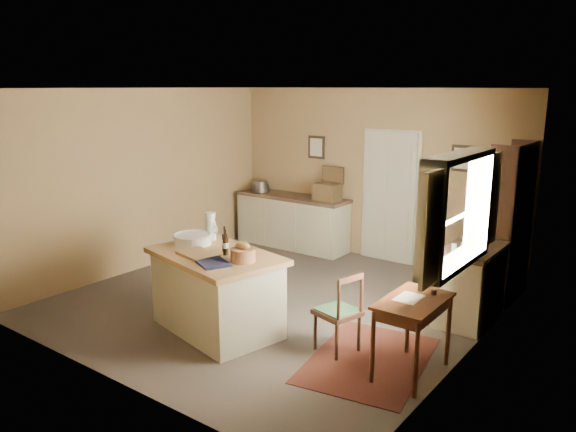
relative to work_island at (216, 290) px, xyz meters
name	(u,v)px	position (x,y,z in m)	size (l,w,h in m)	color
ground	(276,301)	(0.01, 1.08, -0.48)	(5.00, 5.00, 0.00)	#50453D
wall_back	(372,175)	(0.01, 3.58, 0.87)	(5.00, 0.10, 2.70)	olive
wall_front	(104,243)	(0.01, -1.42, 0.87)	(5.00, 0.10, 2.70)	olive
wall_left	(144,180)	(-2.49, 1.08, 0.87)	(0.10, 5.00, 2.70)	olive
wall_right	(475,229)	(2.51, 1.08, 0.87)	(0.10, 5.00, 2.70)	olive
ceiling	(275,88)	(0.01, 1.08, 2.22)	(5.00, 5.00, 0.00)	silver
door	(390,196)	(0.36, 3.55, 0.57)	(0.97, 0.06, 2.11)	beige
framed_prints	(383,152)	(0.21, 3.56, 1.24)	(2.82, 0.02, 0.38)	black
window	(462,212)	(2.43, 0.88, 1.07)	(0.25, 1.99, 1.12)	beige
work_island	(216,290)	(0.00, 0.00, 0.00)	(1.69, 1.29, 1.20)	beige
sideboard	(293,219)	(-1.33, 3.28, 0.00)	(2.06, 0.58, 1.18)	beige
rug	(369,360)	(1.76, 0.38, -0.48)	(1.10, 1.60, 0.01)	#442012
writing_desk	(413,309)	(2.21, 0.38, 0.18)	(0.51, 0.84, 0.82)	#3B1B0C
desk_chair	(337,312)	(1.38, 0.37, -0.05)	(0.40, 0.40, 0.86)	black
right_cabinet	(470,283)	(2.21, 1.99, -0.02)	(0.58, 1.03, 0.99)	beige
shelving_unit	(513,222)	(2.36, 3.03, 0.54)	(0.35, 0.92, 2.04)	black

